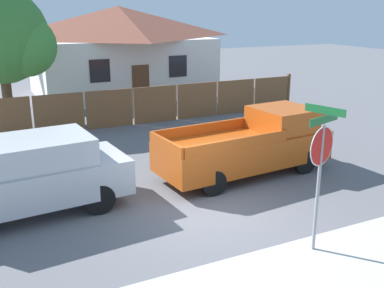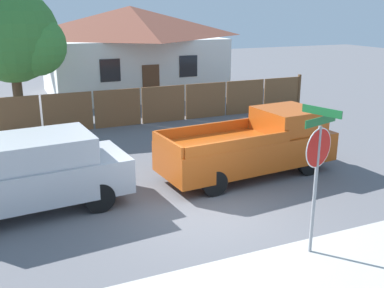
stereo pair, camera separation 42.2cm
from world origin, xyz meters
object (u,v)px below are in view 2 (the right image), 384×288
at_px(stop_sign, 318,157).
at_px(red_suv, 25,172).
at_px(house, 131,49).
at_px(orange_pickup, 255,145).
at_px(oak_tree, 17,38).

bearing_deg(stop_sign, red_suv, 122.81).
xyz_separation_m(house, orange_pickup, (-0.48, -14.28, -1.62)).
height_order(oak_tree, stop_sign, oak_tree).
xyz_separation_m(oak_tree, orange_pickup, (5.78, -8.88, -2.71)).
xyz_separation_m(house, stop_sign, (-1.74, -18.58, -0.50)).
distance_m(red_suv, orange_pickup, 6.32).
relative_size(house, stop_sign, 3.33).
distance_m(house, red_suv, 15.90).
distance_m(house, oak_tree, 8.33).
bearing_deg(orange_pickup, house, 83.30).
xyz_separation_m(orange_pickup, stop_sign, (-1.27, -4.31, 1.13)).
distance_m(house, orange_pickup, 14.38).
bearing_deg(red_suv, stop_sign, -45.09).
height_order(red_suv, orange_pickup, orange_pickup).
bearing_deg(orange_pickup, stop_sign, -111.17).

